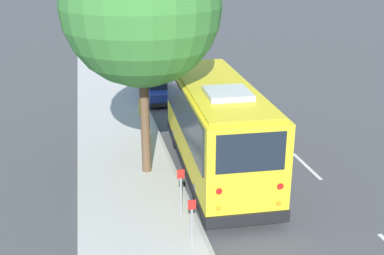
# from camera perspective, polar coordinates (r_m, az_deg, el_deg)

# --- Properties ---
(ground_plane) EXTENTS (160.00, 160.00, 0.00)m
(ground_plane) POSITION_cam_1_polar(r_m,az_deg,el_deg) (18.62, 3.38, -4.14)
(ground_plane) COLOR #474749
(sidewalk_slab) EXTENTS (80.00, 3.40, 0.15)m
(sidewalk_slab) POSITION_cam_1_polar(r_m,az_deg,el_deg) (18.00, -7.97, -4.94)
(sidewalk_slab) COLOR #B2AFA8
(sidewalk_slab) RESTS_ON ground
(curb_strip) EXTENTS (80.00, 0.14, 0.15)m
(curb_strip) POSITION_cam_1_polar(r_m,az_deg,el_deg) (18.20, -2.40, -4.46)
(curb_strip) COLOR #9D9A94
(curb_strip) RESTS_ON ground
(shuttle_bus) EXTENTS (8.78, 2.90, 3.51)m
(shuttle_bus) POSITION_cam_1_polar(r_m,az_deg,el_deg) (17.18, 2.90, 0.52)
(shuttle_bus) COLOR yellow
(shuttle_bus) RESTS_ON ground
(parked_sedan_blue) EXTENTS (4.26, 1.76, 1.27)m
(parked_sedan_blue) POSITION_cam_1_polar(r_m,az_deg,el_deg) (26.59, -3.76, 4.70)
(parked_sedan_blue) COLOR navy
(parked_sedan_blue) RESTS_ON ground
(parked_sedan_tan) EXTENTS (4.75, 1.88, 1.30)m
(parked_sedan_tan) POSITION_cam_1_polar(r_m,az_deg,el_deg) (33.65, -5.37, 7.97)
(parked_sedan_tan) COLOR tan
(parked_sedan_tan) RESTS_ON ground
(sign_post_near) EXTENTS (0.06, 0.22, 1.30)m
(sign_post_near) POSITION_cam_1_polar(r_m,az_deg,el_deg) (13.20, -0.01, -10.98)
(sign_post_near) COLOR gray
(sign_post_near) RESTS_ON sidewalk_slab
(sign_post_far) EXTENTS (0.06, 0.22, 1.50)m
(sign_post_far) POSITION_cam_1_polar(r_m,az_deg,el_deg) (14.42, -1.31, -7.63)
(sign_post_far) COLOR gray
(sign_post_far) RESTS_ON sidewalk_slab
(fire_hydrant) EXTENTS (0.22, 0.22, 0.81)m
(fire_hydrant) POSITION_cam_1_polar(r_m,az_deg,el_deg) (23.62, -6.08, 2.54)
(fire_hydrant) COLOR gold
(fire_hydrant) RESTS_ON sidewalk_slab
(lane_stripe_mid) EXTENTS (2.40, 0.14, 0.01)m
(lane_stripe_mid) POSITION_cam_1_polar(r_m,az_deg,el_deg) (18.79, 13.41, -4.45)
(lane_stripe_mid) COLOR silver
(lane_stripe_mid) RESTS_ON ground
(lane_stripe_ahead) EXTENTS (2.40, 0.14, 0.01)m
(lane_stripe_ahead) POSITION_cam_1_polar(r_m,az_deg,el_deg) (23.92, 7.29, 1.34)
(lane_stripe_ahead) COLOR silver
(lane_stripe_ahead) RESTS_ON ground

